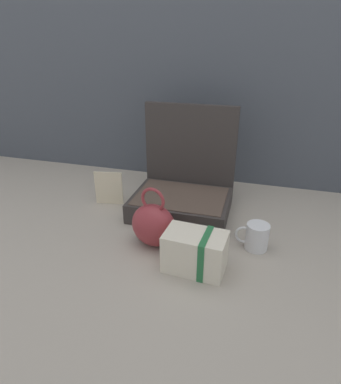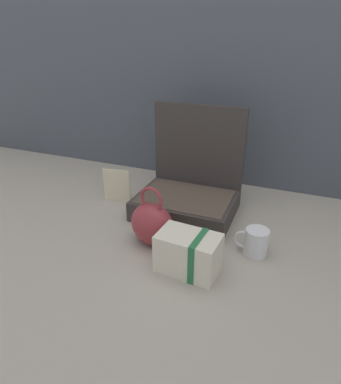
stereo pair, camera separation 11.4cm
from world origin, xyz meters
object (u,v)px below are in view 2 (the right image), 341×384
object	(u,v)px
teal_pouch_handbag	(152,223)
coffee_mug	(255,242)
cream_toiletry_bag	(189,253)
open_suitcase	(189,190)
info_card_left	(117,185)

from	to	relation	value
teal_pouch_handbag	coffee_mug	xyz separation A→B (m)	(0.35, 0.07, -0.03)
cream_toiletry_bag	coffee_mug	size ratio (longest dim) A/B	1.71
open_suitcase	info_card_left	xyz separation A→B (m)	(-0.33, -0.04, -0.02)
open_suitcase	cream_toiletry_bag	size ratio (longest dim) A/B	2.13
cream_toiletry_bag	coffee_mug	xyz separation A→B (m)	(0.18, 0.17, -0.02)
cream_toiletry_bag	info_card_left	world-z (taller)	info_card_left
cream_toiletry_bag	info_card_left	bearing A→B (deg)	143.59
teal_pouch_handbag	cream_toiletry_bag	distance (m)	0.20
info_card_left	teal_pouch_handbag	bearing A→B (deg)	-50.13
teal_pouch_handbag	open_suitcase	bearing A→B (deg)	82.57
open_suitcase	teal_pouch_handbag	xyz separation A→B (m)	(-0.04, -0.29, -0.01)
teal_pouch_handbag	info_card_left	size ratio (longest dim) A/B	1.49
open_suitcase	info_card_left	distance (m)	0.33
open_suitcase	info_card_left	world-z (taller)	open_suitcase
cream_toiletry_bag	teal_pouch_handbag	bearing A→B (deg)	151.47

